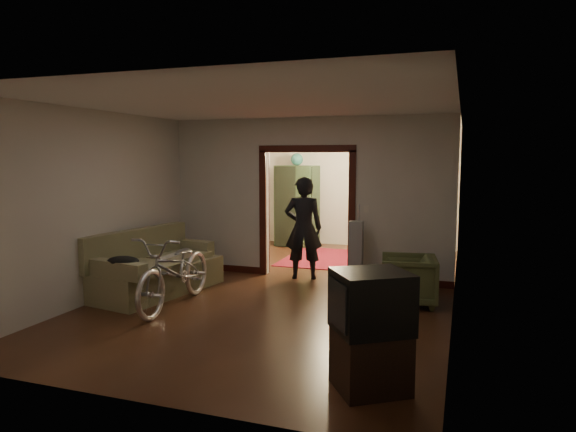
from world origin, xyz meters
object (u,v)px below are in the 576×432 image
at_px(armchair, 408,280).
at_px(locker, 297,206).
at_px(desk, 390,234).
at_px(person, 303,228).
at_px(sofa, 157,261).
at_px(bicycle, 176,270).

xyz_separation_m(armchair, locker, (-3.04, 4.17, 0.60)).
relative_size(armchair, desk, 0.76).
relative_size(person, desk, 1.74).
xyz_separation_m(sofa, armchair, (3.78, 0.61, -0.14)).
bearing_deg(locker, armchair, -43.24).
relative_size(bicycle, person, 1.12).
height_order(sofa, desk, sofa).
bearing_deg(armchair, bicycle, -76.98).
bearing_deg(locker, desk, 14.49).
height_order(sofa, person, person).
bearing_deg(locker, person, -59.42).
relative_size(armchair, person, 0.44).
bearing_deg(person, sofa, 24.73).
xyz_separation_m(locker, desk, (2.19, 0.15, -0.58)).
distance_m(armchair, desk, 4.39).
relative_size(sofa, bicycle, 1.07).
relative_size(bicycle, desk, 1.95).
bearing_deg(locker, sofa, -88.22).
distance_m(locker, desk, 2.27).
xyz_separation_m(person, locker, (-1.14, 3.13, 0.07)).
relative_size(sofa, armchair, 2.73).
xyz_separation_m(bicycle, person, (1.19, 2.23, 0.37)).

